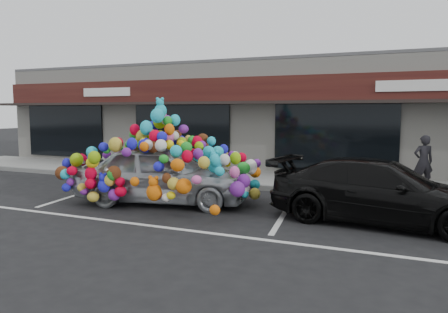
% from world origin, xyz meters
% --- Properties ---
extents(ground, '(90.00, 90.00, 0.00)m').
position_xyz_m(ground, '(0.00, 0.00, 0.00)').
color(ground, black).
rests_on(ground, ground).
extents(shop_building, '(24.00, 7.20, 4.31)m').
position_xyz_m(shop_building, '(0.00, 8.44, 2.16)').
color(shop_building, silver).
rests_on(shop_building, ground).
extents(sidewalk, '(26.00, 3.00, 0.15)m').
position_xyz_m(sidewalk, '(0.00, 4.00, 0.07)').
color(sidewalk, gray).
rests_on(sidewalk, ground).
extents(kerb, '(26.00, 0.18, 0.16)m').
position_xyz_m(kerb, '(0.00, 2.50, 0.07)').
color(kerb, slate).
rests_on(kerb, ground).
extents(parking_stripe_left, '(0.73, 4.37, 0.01)m').
position_xyz_m(parking_stripe_left, '(-3.20, 0.20, 0.00)').
color(parking_stripe_left, silver).
rests_on(parking_stripe_left, ground).
extents(parking_stripe_mid, '(0.73, 4.37, 0.01)m').
position_xyz_m(parking_stripe_mid, '(2.80, 0.20, 0.00)').
color(parking_stripe_mid, silver).
rests_on(parking_stripe_mid, ground).
extents(lane_line, '(14.00, 0.12, 0.01)m').
position_xyz_m(lane_line, '(2.00, -2.30, 0.00)').
color(lane_line, silver).
rests_on(lane_line, ground).
extents(toy_car, '(3.20, 5.01, 2.74)m').
position_xyz_m(toy_car, '(-0.30, -0.31, 0.93)').
color(toy_car, gray).
rests_on(toy_car, ground).
extents(black_sedan, '(2.40, 4.82, 1.35)m').
position_xyz_m(black_sedan, '(4.94, -0.16, 0.67)').
color(black_sedan, black).
rests_on(black_sedan, ground).
extents(pedestrian_a, '(0.65, 0.55, 1.52)m').
position_xyz_m(pedestrian_a, '(5.79, 3.99, 0.91)').
color(pedestrian_a, black).
rests_on(pedestrian_a, sidewalk).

